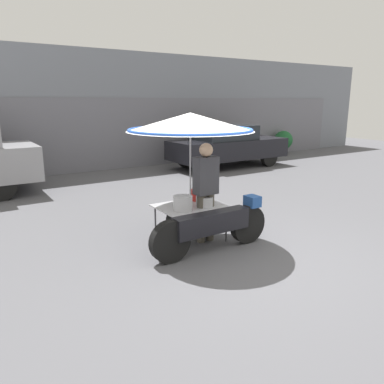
% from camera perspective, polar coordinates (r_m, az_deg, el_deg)
% --- Properties ---
extents(ground_plane, '(36.00, 36.00, 0.00)m').
position_cam_1_polar(ground_plane, '(5.79, 7.43, -9.79)').
color(ground_plane, '#56565B').
extents(shopfront_building, '(28.00, 2.06, 3.93)m').
position_cam_1_polar(shopfront_building, '(13.65, -18.42, 11.61)').
color(shopfront_building, gray).
rests_on(shopfront_building, ground).
extents(vendor_motorcycle_cart, '(2.10, 2.04, 2.12)m').
position_cam_1_polar(vendor_motorcycle_cart, '(5.96, 0.15, 7.61)').
color(vendor_motorcycle_cart, black).
rests_on(vendor_motorcycle_cart, ground).
extents(vendor_person, '(0.38, 0.22, 1.65)m').
position_cam_1_polar(vendor_person, '(6.10, 2.11, 0.72)').
color(vendor_person, '#4C473D').
rests_on(vendor_person, ground).
extents(parked_car, '(4.24, 1.66, 1.47)m').
position_cam_1_polar(parked_car, '(13.32, 5.37, 7.08)').
color(parked_car, black).
rests_on(parked_car, ground).
extents(potted_plant, '(0.82, 0.82, 1.02)m').
position_cam_1_polar(potted_plant, '(17.10, 13.73, 7.56)').
color(potted_plant, gray).
rests_on(potted_plant, ground).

